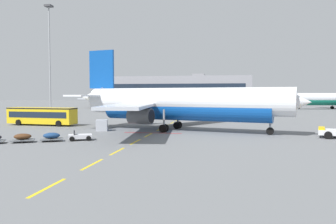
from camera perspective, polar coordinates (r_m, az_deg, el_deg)
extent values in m
plane|color=slate|center=(63.56, 20.95, -1.90)|extent=(400.00, 400.00, 0.00)
cube|color=yellow|center=(20.58, -19.83, -12.04)|extent=(0.24, 4.00, 0.01)
cube|color=yellow|center=(26.13, -12.78, -8.70)|extent=(0.24, 4.00, 0.01)
cube|color=yellow|center=(31.48, -8.64, -6.65)|extent=(0.24, 4.00, 0.01)
cube|color=yellow|center=(37.33, -5.57, -5.09)|extent=(0.24, 4.00, 0.01)
cube|color=yellow|center=(43.20, -3.38, -3.96)|extent=(0.24, 4.00, 0.01)
cube|color=yellow|center=(50.12, -1.48, -2.98)|extent=(0.24, 4.00, 0.01)
cube|color=yellow|center=(56.31, -0.18, -2.31)|extent=(0.24, 4.00, 0.01)
cube|color=yellow|center=(61.76, 0.74, -1.83)|extent=(0.24, 4.00, 0.01)
cube|color=yellow|center=(68.11, 1.62, -1.37)|extent=(0.24, 4.00, 0.01)
cube|color=yellow|center=(73.95, 2.29, -1.02)|extent=(0.24, 4.00, 0.01)
cube|color=yellow|center=(79.79, 2.87, -0.72)|extent=(0.24, 4.00, 0.01)
cube|color=yellow|center=(86.56, 3.44, -0.42)|extent=(0.24, 4.00, 0.01)
cube|color=yellow|center=(93.34, 3.92, -0.16)|extent=(0.24, 4.00, 0.01)
cube|color=yellow|center=(99.51, 4.31, 0.04)|extent=(0.24, 4.00, 0.01)
cube|color=yellow|center=(105.83, 4.65, 0.22)|extent=(0.24, 4.00, 0.01)
cube|color=yellow|center=(111.55, 4.93, 0.36)|extent=(0.24, 4.00, 0.01)
cube|color=#B21414|center=(45.62, -2.64, -3.59)|extent=(8.00, 0.40, 0.01)
cylinder|color=white|center=(47.80, 2.77, 1.88)|extent=(30.18, 10.54, 3.80)
cylinder|color=#0F479E|center=(47.83, 2.77, 0.63)|extent=(24.65, 8.97, 3.50)
cone|color=white|center=(44.82, 21.12, 1.60)|extent=(4.25, 4.42, 3.72)
cone|color=white|center=(55.30, -12.72, 2.47)|extent=(4.82, 4.10, 3.23)
cube|color=#192333|center=(44.86, 19.79, 2.47)|extent=(2.21, 3.14, 0.60)
cube|color=#0F479E|center=(54.43, -11.27, 7.14)|extent=(4.37, 1.35, 6.00)
cube|color=white|center=(57.34, -10.00, 2.80)|extent=(4.57, 6.96, 0.24)
cube|color=white|center=(52.10, -13.86, 2.73)|extent=(4.57, 6.96, 0.24)
cube|color=#B7BCC6|center=(57.17, 2.01, 1.61)|extent=(13.17, 16.92, 0.36)
cube|color=#B7BCC6|center=(41.78, -6.45, 1.04)|extent=(6.60, 17.42, 0.36)
cylinder|color=#4C4F54|center=(54.50, 0.72, 0.01)|extent=(3.59, 2.77, 2.10)
cylinder|color=black|center=(53.91, 2.29, -0.03)|extent=(0.52, 1.77, 1.79)
cylinder|color=#4C4F54|center=(44.55, -4.70, -0.69)|extent=(3.59, 2.77, 2.10)
cylinder|color=black|center=(43.83, -2.85, -0.75)|extent=(0.52, 1.77, 1.79)
cylinder|color=gray|center=(45.17, 17.06, -1.46)|extent=(0.28, 0.28, 2.67)
cylinder|color=black|center=(45.29, 17.03, -3.14)|extent=(1.03, 0.50, 0.99)
cylinder|color=gray|center=(51.05, 1.68, -0.78)|extent=(0.28, 0.28, 2.61)
cylinder|color=black|center=(51.48, 1.82, -2.21)|extent=(1.15, 0.59, 1.10)
cylinder|color=black|center=(50.83, 1.53, -2.28)|extent=(1.15, 0.59, 1.10)
cylinder|color=gray|center=(46.26, -0.69, -1.19)|extent=(0.28, 0.28, 2.61)
cylinder|color=black|center=(46.70, -0.51, -2.75)|extent=(1.15, 0.59, 1.10)
cylinder|color=black|center=(46.06, -0.86, -2.83)|extent=(1.15, 0.59, 1.10)
cube|color=yellow|center=(45.04, 24.74, -2.53)|extent=(1.30, 2.61, 0.24)
cylinder|color=black|center=(43.73, 25.68, -3.59)|extent=(0.97, 0.61, 0.90)
cylinder|color=black|center=(46.51, 25.60, -3.21)|extent=(0.97, 0.61, 0.90)
cylinder|color=silver|center=(131.10, -8.14, 2.49)|extent=(22.39, 21.98, 3.52)
cylinder|color=orange|center=(131.12, -8.14, 2.07)|extent=(18.48, 18.16, 3.24)
cone|color=silver|center=(118.91, -5.04, 2.45)|extent=(4.73, 4.73, 3.45)
cone|color=silver|center=(144.19, -10.82, 2.69)|extent=(4.87, 4.86, 2.99)
cube|color=#192333|center=(119.75, -5.28, 2.75)|extent=(2.90, 2.92, 0.56)
cube|color=orange|center=(142.75, -10.56, 4.34)|extent=(3.15, 3.08, 5.55)
cube|color=silver|center=(144.58, -9.59, 2.81)|extent=(6.26, 6.31, 0.22)
cube|color=silver|center=(142.08, -11.74, 2.79)|extent=(6.26, 6.31, 0.22)
cube|color=#B7BCC6|center=(138.10, -5.94, 2.35)|extent=(16.07, 10.97, 0.33)
cube|color=#B7BCC6|center=(131.03, -11.94, 2.26)|extent=(10.68, 16.14, 0.33)
cylinder|color=#4C4F54|center=(136.89, -6.98, 1.78)|extent=(3.48, 3.46, 1.94)
cylinder|color=black|center=(135.60, -6.68, 1.77)|extent=(1.23, 1.26, 1.65)
cylinder|color=#4C4F54|center=(132.32, -10.85, 1.70)|extent=(3.48, 3.46, 1.94)
cylinder|color=black|center=(130.98, -10.58, 1.69)|extent=(1.23, 1.26, 1.65)
cylinder|color=gray|center=(121.48, -5.73, 1.38)|extent=(0.26, 0.26, 2.47)
cylinder|color=black|center=(121.52, -5.73, 0.80)|extent=(0.84, 0.83, 0.92)
cylinder|color=gray|center=(133.90, -7.58, 1.54)|extent=(0.26, 0.26, 2.42)
cylinder|color=black|center=(134.09, -7.46, 1.02)|extent=(0.95, 0.94, 1.02)
cylinder|color=black|center=(133.79, -7.70, 1.02)|extent=(0.95, 0.94, 1.02)
cylinder|color=gray|center=(131.71, -9.43, 1.50)|extent=(0.26, 0.26, 2.42)
cylinder|color=black|center=(131.89, -9.30, 0.98)|extent=(0.95, 0.94, 1.02)
cylinder|color=black|center=(131.61, -9.56, 0.97)|extent=(0.95, 0.94, 1.02)
cylinder|color=silver|center=(128.71, 25.97, 2.16)|extent=(27.47, 7.37, 3.44)
cylinder|color=#0F604C|center=(128.72, 25.96, 1.74)|extent=(22.42, 6.36, 3.17)
cone|color=silver|center=(123.74, 20.20, 2.26)|extent=(3.63, 3.80, 3.37)
cube|color=#192333|center=(124.04, 20.62, 2.53)|extent=(1.81, 2.76, 0.54)
cube|color=#B7BCC6|center=(137.21, 26.02, 2.02)|extent=(11.00, 15.66, 0.33)
cylinder|color=#4C4F54|center=(134.82, 26.53, 1.43)|extent=(3.14, 2.30, 1.90)
cylinder|color=black|center=(134.22, 25.97, 1.44)|extent=(0.34, 1.62, 1.62)
cylinder|color=gray|center=(124.72, 21.43, 1.21)|extent=(0.25, 0.25, 2.41)
cylinder|color=black|center=(124.76, 21.41, 0.65)|extent=(0.92, 0.38, 0.90)
cylinder|color=gray|center=(131.65, 26.25, 1.20)|extent=(0.25, 0.25, 2.36)
cylinder|color=black|center=(131.39, 26.29, 0.68)|extent=(1.03, 0.46, 1.00)
cylinder|color=black|center=(131.97, 26.18, 0.69)|extent=(1.03, 0.46, 1.00)
cube|color=yellow|center=(60.47, -20.72, -0.57)|extent=(12.19, 3.75, 2.70)
cube|color=#192333|center=(60.46, -20.73, -0.38)|extent=(11.24, 3.71, 1.00)
cube|color=black|center=(60.41, -20.74, 0.59)|extent=(12.21, 3.77, 0.20)
cylinder|color=black|center=(59.40, -16.74, -1.68)|extent=(1.02, 0.41, 1.00)
cylinder|color=black|center=(57.13, -18.17, -1.89)|extent=(1.02, 0.41, 1.00)
cylinder|color=black|center=(63.78, -22.61, -1.46)|extent=(1.02, 0.41, 1.00)
cylinder|color=black|center=(61.68, -24.15, -1.65)|extent=(1.02, 0.41, 1.00)
cube|color=silver|center=(39.63, -14.76, -4.04)|extent=(2.95, 2.40, 0.44)
cube|color=black|center=(39.57, -15.72, -3.48)|extent=(0.60, 1.06, 0.56)
cylinder|color=black|center=(40.38, -13.49, -4.15)|extent=(0.58, 0.41, 0.56)
cylinder|color=black|center=(38.99, -13.40, -4.40)|extent=(0.58, 0.41, 0.56)
cylinder|color=black|center=(40.34, -16.08, -4.19)|extent=(0.58, 0.41, 0.56)
cylinder|color=black|center=(38.95, -16.08, -4.45)|extent=(0.58, 0.41, 0.56)
cube|color=slate|center=(39.70, -19.25, -4.36)|extent=(2.82, 2.41, 0.12)
ellipsoid|color=navy|center=(39.66, -19.26, -3.81)|extent=(2.17, 1.88, 0.64)
cylinder|color=black|center=(40.38, -19.20, -4.32)|extent=(0.46, 0.32, 0.44)
cylinder|color=black|center=(39.04, -19.30, -4.57)|extent=(0.46, 0.32, 0.44)
cube|color=slate|center=(39.98, -23.56, -4.39)|extent=(2.82, 2.41, 0.12)
ellipsoid|color=#4C2D19|center=(39.94, -23.57, -3.85)|extent=(2.17, 1.88, 0.64)
cylinder|color=black|center=(40.66, -23.43, -4.35)|extent=(0.46, 0.32, 0.44)
cylinder|color=black|center=(39.33, -23.68, -4.60)|extent=(0.46, 0.32, 0.44)
cube|color=#B7BCC6|center=(49.01, -11.24, -2.24)|extent=(1.99, 1.96, 1.60)
cube|color=silver|center=(49.01, -11.24, -2.24)|extent=(1.56, 0.51, 1.36)
cylinder|color=slate|center=(93.85, -19.39, -0.13)|extent=(0.70, 0.70, 0.60)
cylinder|color=#9EA0A5|center=(94.12, -19.54, 8.22)|extent=(0.36, 0.36, 28.01)
cube|color=#3F3F44|center=(96.49, -19.70, 16.68)|extent=(1.80, 1.80, 0.50)
cube|color=gray|center=(174.23, 1.59, 3.66)|extent=(74.02, 27.21, 14.02)
cube|color=#192333|center=(160.74, 0.87, 3.96)|extent=(68.10, 0.12, 5.05)
cube|color=gray|center=(173.19, 5.25, 6.24)|extent=(6.00, 5.00, 1.60)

